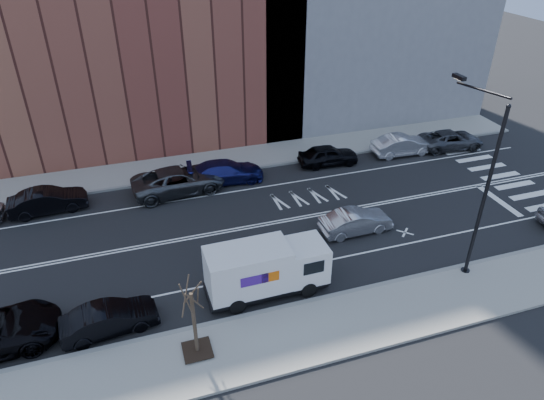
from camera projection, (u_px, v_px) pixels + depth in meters
ground at (288, 220)px, 29.02m from camera, size 120.00×120.00×0.00m
sidewalk_near at (353, 321)px, 21.81m from camera, size 44.00×3.60×0.15m
sidewalk_far at (248, 157)px, 36.14m from camera, size 44.00×3.60×0.15m
curb_near at (337, 295)px, 23.27m from camera, size 44.00×0.25×0.17m
curb_far at (255, 168)px, 34.67m from camera, size 44.00×0.25×0.17m
crosswalk at (507, 180)px, 33.23m from camera, size 3.00×14.00×0.01m
road_markings at (288, 220)px, 29.01m from camera, size 40.00×8.60×0.01m
streetlight at (480, 182)px, 22.61m from camera, size 0.44×4.02×9.34m
street_tree at (195, 329)px, 19.58m from camera, size 1.20×1.20×3.75m
fedex_van at (266, 269)px, 22.90m from camera, size 5.93×2.17×2.70m
far_parked_b at (48, 201)px, 29.49m from camera, size 4.65×1.94×1.50m
far_parked_c at (179, 180)px, 31.52m from camera, size 6.25×3.33×1.67m
far_parked_d at (226, 172)px, 32.77m from camera, size 5.28×2.53×1.49m
far_parked_e at (328, 155)px, 34.94m from camera, size 4.43×2.02×1.48m
far_parked_f at (402, 145)px, 36.37m from camera, size 4.67×1.75×1.52m
far_parked_g at (451, 140)px, 37.35m from camera, size 5.21×2.81×1.39m
driving_sedan at (356, 222)px, 27.65m from camera, size 4.21×1.55×1.38m
near_parked_rear_a at (109, 319)px, 21.12m from camera, size 4.25×1.87×1.36m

